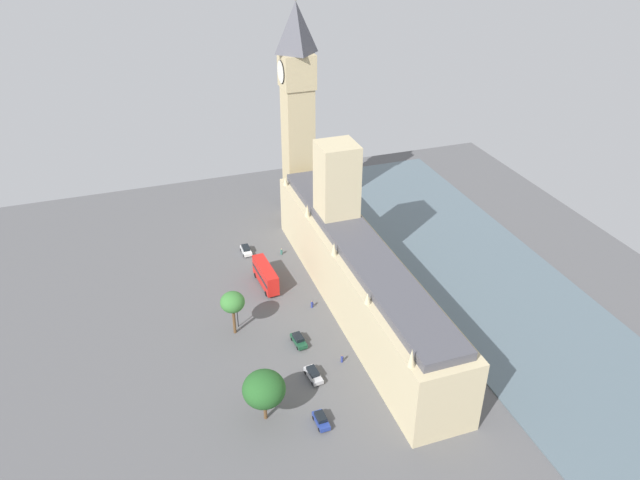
% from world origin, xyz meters
% --- Properties ---
extents(ground_plane, '(141.72, 141.72, 0.00)m').
position_xyz_m(ground_plane, '(0.00, 0.00, 0.00)').
color(ground_plane, '#565659').
extents(river_thames, '(33.87, 127.55, 0.25)m').
position_xyz_m(river_thames, '(-31.40, 0.00, 0.12)').
color(river_thames, slate).
rests_on(river_thames, ground).
extents(parliament_building, '(11.56, 71.72, 30.07)m').
position_xyz_m(parliament_building, '(-1.99, -1.65, 8.31)').
color(parliament_building, '#CCBA8E').
rests_on(parliament_building, ground).
extents(clock_tower, '(7.54, 7.54, 52.70)m').
position_xyz_m(clock_tower, '(-2.80, -41.76, 27.23)').
color(clock_tower, tan).
rests_on(clock_tower, ground).
extents(car_white_opposite_hall, '(2.01, 4.40, 1.74)m').
position_xyz_m(car_white_opposite_hall, '(14.56, -27.42, 0.89)').
color(car_white_opposite_hall, silver).
rests_on(car_white_opposite_hall, ground).
extents(double_decker_bus_corner, '(3.18, 10.64, 4.75)m').
position_xyz_m(double_decker_bus_corner, '(13.52, -13.41, 2.63)').
color(double_decker_bus_corner, red).
rests_on(double_decker_bus_corner, ground).
extents(car_dark_green_by_river_gate, '(2.18, 4.59, 1.74)m').
position_xyz_m(car_dark_green_by_river_gate, '(12.66, 6.98, 0.89)').
color(car_dark_green_by_river_gate, '#19472D').
rests_on(car_dark_green_by_river_gate, ground).
extents(car_silver_near_tower, '(2.26, 4.71, 1.74)m').
position_xyz_m(car_silver_near_tower, '(12.97, 16.50, 0.89)').
color(car_silver_near_tower, '#B7B7BC').
rests_on(car_silver_near_tower, ground).
extents(car_blue_trailing, '(1.91, 4.08, 1.74)m').
position_xyz_m(car_blue_trailing, '(15.10, 26.66, 0.88)').
color(car_blue_trailing, navy).
rests_on(car_blue_trailing, ground).
extents(pedestrian_far_end, '(0.58, 0.48, 1.59)m').
position_xyz_m(pedestrian_far_end, '(6.77, -2.86, 0.72)').
color(pedestrian_far_end, navy).
rests_on(pedestrian_far_end, ground).
extents(pedestrian_leading, '(0.64, 0.56, 1.53)m').
position_xyz_m(pedestrian_leading, '(7.02, -24.29, 0.69)').
color(pedestrian_leading, '#336B60').
rests_on(pedestrian_leading, ground).
extents(pedestrian_kerbside, '(0.66, 0.61, 1.57)m').
position_xyz_m(pedestrian_kerbside, '(6.83, 14.24, 0.71)').
color(pedestrian_kerbside, navy).
rests_on(pedestrian_kerbside, ground).
extents(plane_tree_midblock, '(4.56, 4.56, 9.07)m').
position_xyz_m(plane_tree_midblock, '(23.09, -0.05, 7.04)').
color(plane_tree_midblock, brown).
rests_on(plane_tree_midblock, ground).
extents(plane_tree_under_trees, '(6.79, 6.79, 9.13)m').
position_xyz_m(plane_tree_under_trees, '(23.05, 22.62, 6.23)').
color(plane_tree_under_trees, brown).
rests_on(plane_tree_under_trees, ground).
extents(street_lamp_slot_10, '(0.56, 0.56, 5.88)m').
position_xyz_m(street_lamp_slot_10, '(22.12, -1.66, 4.14)').
color(street_lamp_slot_10, black).
rests_on(street_lamp_slot_10, ground).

